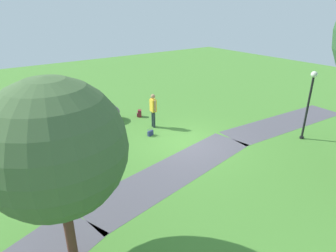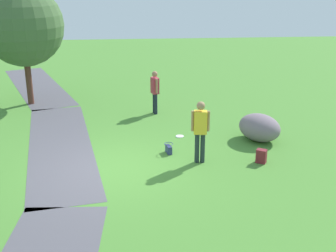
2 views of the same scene
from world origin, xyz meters
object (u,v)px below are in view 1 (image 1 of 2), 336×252
object	(u,v)px
woman_with_handbag	(153,108)
backpack_by_boulder	(89,121)
lawn_boulder	(109,114)
handbag_on_grass	(150,133)
spare_backpack_on_lawn	(139,114)
frisbee_on_grass	(121,139)
young_tree_near_path	(56,149)
lamp_post	(309,98)
man_near_boulder	(71,139)

from	to	relation	value
woman_with_handbag	backpack_by_boulder	distance (m)	3.66
lawn_boulder	handbag_on_grass	size ratio (longest dim) A/B	5.36
handbag_on_grass	spare_backpack_on_lawn	size ratio (longest dim) A/B	0.85
lawn_boulder	frisbee_on_grass	world-z (taller)	lawn_boulder
young_tree_near_path	lamp_post	distance (m)	11.51
handbag_on_grass	lamp_post	bearing A→B (deg)	141.58
backpack_by_boulder	spare_backpack_on_lawn	size ratio (longest dim) A/B	1.00
lamp_post	lawn_boulder	distance (m)	10.18
handbag_on_grass	frisbee_on_grass	world-z (taller)	handbag_on_grass
woman_with_handbag	frisbee_on_grass	size ratio (longest dim) A/B	6.69
young_tree_near_path	frisbee_on_grass	xyz separation A→B (m)	(-4.29, -5.66, -3.13)
woman_with_handbag	spare_backpack_on_lawn	bearing A→B (deg)	-95.77
man_near_boulder	backpack_by_boulder	world-z (taller)	man_near_boulder
lamp_post	backpack_by_boulder	size ratio (longest dim) A/B	8.21
woman_with_handbag	backpack_by_boulder	xyz separation A→B (m)	(2.65, -2.38, -0.87)
spare_backpack_on_lawn	woman_with_handbag	bearing A→B (deg)	84.23
young_tree_near_path	lawn_boulder	size ratio (longest dim) A/B	2.60
man_near_boulder	young_tree_near_path	bearing A→B (deg)	70.78
woman_with_handbag	man_near_boulder	xyz separation A→B (m)	(4.63, 1.00, -0.11)
handbag_on_grass	frisbee_on_grass	bearing A→B (deg)	-19.71
lawn_boulder	woman_with_handbag	world-z (taller)	woman_with_handbag
lawn_boulder	backpack_by_boulder	size ratio (longest dim) A/B	4.54
man_near_boulder	handbag_on_grass	bearing A→B (deg)	-177.41
young_tree_near_path	handbag_on_grass	world-z (taller)	young_tree_near_path
lamp_post	frisbee_on_grass	bearing A→B (deg)	-35.39
young_tree_near_path	man_near_boulder	size ratio (longest dim) A/B	2.87
spare_backpack_on_lawn	lamp_post	bearing A→B (deg)	124.28
handbag_on_grass	frisbee_on_grass	distance (m)	1.45
lawn_boulder	woman_with_handbag	bearing A→B (deg)	125.25
handbag_on_grass	spare_backpack_on_lawn	xyz separation A→B (m)	(-0.90, -2.58, 0.05)
lamp_post	spare_backpack_on_lawn	bearing A→B (deg)	-55.72
handbag_on_grass	backpack_by_boulder	xyz separation A→B (m)	(1.92, -3.20, 0.05)
man_near_boulder	spare_backpack_on_lawn	size ratio (longest dim) A/B	4.11
lawn_boulder	spare_backpack_on_lawn	bearing A→B (deg)	166.35
handbag_on_grass	backpack_by_boulder	world-z (taller)	backpack_by_boulder
lamp_post	spare_backpack_on_lawn	xyz separation A→B (m)	(4.89, -7.17, -1.85)
young_tree_near_path	spare_backpack_on_lawn	bearing A→B (deg)	-130.21
backpack_by_boulder	lamp_post	bearing A→B (deg)	134.71
lamp_post	lawn_boulder	bearing A→B (deg)	-48.98
young_tree_near_path	lawn_boulder	world-z (taller)	young_tree_near_path
woman_with_handbag	handbag_on_grass	bearing A→B (deg)	48.66
woman_with_handbag	frisbee_on_grass	world-z (taller)	woman_with_handbag
woman_with_handbag	handbag_on_grass	xyz separation A→B (m)	(0.72, 0.82, -0.92)
woman_with_handbag	man_near_boulder	world-z (taller)	woman_with_handbag
handbag_on_grass	young_tree_near_path	bearing A→B (deg)	42.48
young_tree_near_path	backpack_by_boulder	distance (m)	9.63
man_near_boulder	lawn_boulder	bearing A→B (deg)	-134.36
young_tree_near_path	frisbee_on_grass	distance (m)	7.76
young_tree_near_path	frisbee_on_grass	bearing A→B (deg)	-127.17
woman_with_handbag	spare_backpack_on_lawn	xyz separation A→B (m)	(-0.18, -1.75, -0.87)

